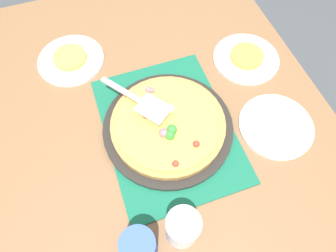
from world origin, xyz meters
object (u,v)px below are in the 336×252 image
served_slice_right (247,56)px  cup_far (139,247)px  pizza_pan (168,127)px  cup_near (183,228)px  served_slice_left (70,57)px  plate_side (276,126)px  plate_near_left (71,60)px  pizza (168,124)px  pizza_server (140,101)px  plate_far_right (246,59)px

served_slice_right → cup_far: size_ratio=0.92×
pizza_pan → cup_near: 0.30m
served_slice_left → plate_side: bearing=-130.5°
plate_side → cup_far: bearing=112.4°
served_slice_right → cup_far: bearing=132.2°
plate_near_left → cup_near: (-0.64, -0.16, 0.06)m
pizza → pizza_server: 0.10m
pizza_pan → pizza: 0.02m
plate_side → cup_far: cup_far is taller
plate_far_right → served_slice_left: (0.19, 0.56, 0.01)m
pizza → plate_side: size_ratio=1.50×
served_slice_left → served_slice_right: size_ratio=1.00×
pizza_pan → pizza_server: bearing=36.8°
cup_near → cup_far: size_ratio=1.00×
pizza_pan → cup_far: cup_far is taller
pizza_pan → cup_far: 0.34m
pizza_pan → served_slice_right: bearing=-63.8°
served_slice_left → cup_far: 0.65m
plate_side → pizza: bearing=72.5°
pizza_pan → pizza_server: 0.11m
pizza_pan → served_slice_left: size_ratio=3.45×
served_slice_right → served_slice_left: bearing=71.4°
plate_side → served_slice_right: size_ratio=2.00×
pizza → plate_near_left: bearing=32.1°
plate_far_right → plate_near_left: bearing=71.4°
pizza_server → plate_side: bearing=-115.7°
plate_far_right → pizza_server: (-0.09, 0.40, 0.07)m
served_slice_left → pizza_pan: bearing=-147.8°
pizza_pan → cup_near: size_ratio=3.17×
plate_side → served_slice_left: served_slice_left is taller
served_slice_left → plate_far_right: bearing=-108.6°
plate_far_right → plate_side: 0.26m
plate_far_right → cup_near: cup_near is taller
pizza → pizza_server: (0.08, 0.06, 0.04)m
plate_near_left → served_slice_right: size_ratio=2.00×
pizza → cup_near: (-0.29, 0.06, 0.03)m
cup_far → plate_far_right: bearing=-47.8°
plate_far_right → served_slice_right: served_slice_right is taller
pizza → cup_far: cup_far is taller
pizza → plate_near_left: size_ratio=1.50×
pizza → plate_far_right: 0.38m
plate_side → cup_far: (-0.20, 0.48, 0.06)m
cup_near → served_slice_right: bearing=-41.5°
pizza_pan → pizza: (-0.00, 0.00, 0.02)m
plate_near_left → served_slice_right: served_slice_right is taller
plate_far_right → plate_side: same height
pizza → cup_far: 0.34m
pizza_pan → plate_side: pizza_pan is taller
cup_near → cup_far: bearing=93.9°
served_slice_left → served_slice_right: (-0.19, -0.56, 0.00)m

